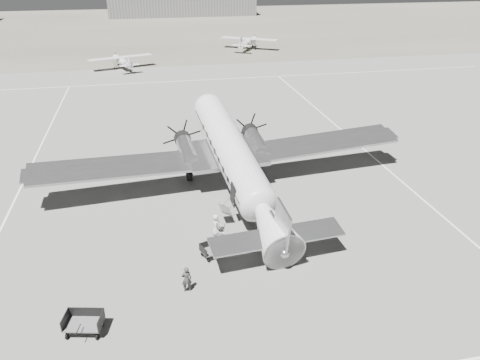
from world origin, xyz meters
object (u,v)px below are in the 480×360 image
Objects in this scene: dc3_airliner at (235,161)px; light_plane_left at (122,62)px; baggage_cart_far at (84,324)px; ground_crew at (187,279)px; passenger at (216,225)px; light_plane_right at (248,43)px; ramp_agent at (222,236)px; baggage_cart_near at (214,249)px; hangar_main at (182,3)px.

light_plane_left is (-9.28, 45.62, -1.79)m from dc3_airliner.
baggage_cart_far is 1.23× the size of ground_crew.
passenger is at bearing -118.80° from dc3_airliner.
light_plane_right is 66.67m from ramp_agent.
dc3_airliner reaches higher than baggage_cart_near.
baggage_cart_far is (-9.90, -12.68, -2.31)m from dc3_airliner.
baggage_cart_near is (-16.67, -65.43, -0.71)m from light_plane_right.
baggage_cart_far is 5.61m from ground_crew.
hangar_main is at bearing 81.21° from dc3_airliner.
light_plane_left is 58.31m from baggage_cart_far.
ramp_agent reaches higher than ground_crew.
light_plane_right reaches higher than light_plane_left.
light_plane_right is at bearing 84.08° from baggage_cart_far.
light_plane_right reaches higher than baggage_cart_far.
hangar_main reaches higher than light_plane_right.
dc3_airliner is 8.43m from baggage_cart_near.
light_plane_right reaches higher than baggage_cart_near.
light_plane_right is 74.42m from baggage_cart_far.
dc3_airliner is 2.66× the size of light_plane_right.
dc3_airliner is 11.74m from ground_crew.
light_plane_left is at bearing -102.77° from hangar_main.
hangar_main is 28.14× the size of passenger.
light_plane_right reaches higher than ramp_agent.
hangar_main is at bearing 58.84° from light_plane_left.
hangar_main is 27.11× the size of ground_crew.
light_plane_right is at bearing 71.00° from dc3_airliner.
light_plane_left is 56.36m from ground_crew.
hangar_main is 26.14× the size of baggage_cart_near.
ground_crew is (-1.93, -2.96, 0.32)m from baggage_cart_near.
dc3_airliner reaches higher than passenger.
hangar_main is at bearing 63.54° from baggage_cart_near.
ground_crew is at bearing -103.73° from light_plane_left.
hangar_main is at bearing -16.39° from ramp_agent.
ramp_agent is (-2.12, -6.89, -1.95)m from dc3_airliner.
ground_crew is at bearing 166.94° from passenger.
hangar_main is at bearing 7.48° from passenger.
baggage_cart_near is 0.90× the size of ramp_agent.
baggage_cart_near is at bearing -73.46° from light_plane_right.
ground_crew reaches higher than baggage_cart_near.
baggage_cart_near is 1.08× the size of passenger.
dc3_airliner reaches higher than baggage_cart_far.
ramp_agent is at bearing 49.40° from baggage_cart_far.
passenger reaches higher than baggage_cart_far.
baggage_cart_far is 1.06× the size of ramp_agent.
ground_crew is 0.86× the size of ramp_agent.
baggage_cart_far is at bearing -166.56° from baggage_cart_near.
baggage_cart_near is 1.04× the size of ground_crew.
ramp_agent is at bearing -129.94° from ground_crew.
baggage_cart_near is at bearing 179.51° from passenger.
light_plane_right is at bearing -26.19° from ramp_agent.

